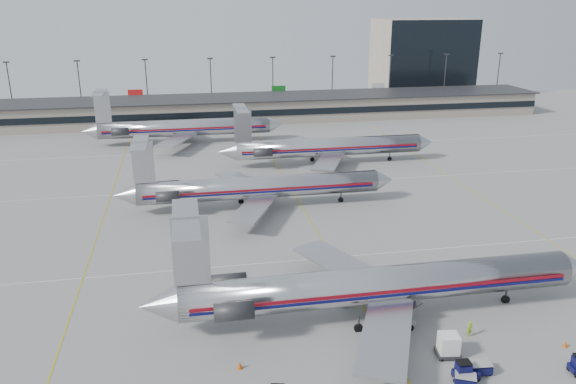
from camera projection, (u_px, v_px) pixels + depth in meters
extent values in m
plane|color=gray|center=(357.00, 297.00, 61.09)|extent=(260.00, 260.00, 0.00)
cube|color=silver|center=(333.00, 257.00, 70.39)|extent=(160.00, 0.15, 0.02)
cube|color=gray|center=(248.00, 109.00, 151.27)|extent=(160.00, 16.00, 6.00)
cube|color=black|center=(252.00, 114.00, 143.67)|extent=(160.00, 0.20, 1.60)
cube|color=#2D2D30|center=(248.00, 97.00, 150.27)|extent=(162.00, 17.00, 0.30)
cylinder|color=#38383D|center=(11.00, 91.00, 151.77)|extent=(0.30, 0.30, 15.00)
cube|color=#2D2D30|center=(6.00, 62.00, 149.32)|extent=(1.60, 0.40, 0.35)
cylinder|color=#38383D|center=(80.00, 89.00, 154.94)|extent=(0.30, 0.30, 15.00)
cube|color=#2D2D30|center=(77.00, 61.00, 152.48)|extent=(1.60, 0.40, 0.35)
cylinder|color=#38383D|center=(147.00, 87.00, 158.10)|extent=(0.30, 0.30, 15.00)
cube|color=#2D2D30|center=(145.00, 60.00, 155.64)|extent=(1.60, 0.40, 0.35)
cylinder|color=#38383D|center=(211.00, 85.00, 161.26)|extent=(0.30, 0.30, 15.00)
cube|color=#2D2D30|center=(210.00, 58.00, 158.81)|extent=(1.60, 0.40, 0.35)
cylinder|color=#38383D|center=(273.00, 84.00, 164.42)|extent=(0.30, 0.30, 15.00)
cube|color=#2D2D30|center=(273.00, 57.00, 161.97)|extent=(1.60, 0.40, 0.35)
cylinder|color=#38383D|center=(332.00, 82.00, 167.58)|extent=(0.30, 0.30, 15.00)
cube|color=#2D2D30|center=(333.00, 56.00, 165.13)|extent=(1.60, 0.40, 0.35)
cylinder|color=#38383D|center=(389.00, 81.00, 170.74)|extent=(0.30, 0.30, 15.00)
cube|color=#2D2D30|center=(391.00, 55.00, 168.29)|extent=(1.60, 0.40, 0.35)
cylinder|color=#38383D|center=(445.00, 79.00, 173.90)|extent=(0.30, 0.30, 15.00)
cube|color=#2D2D30|center=(447.00, 54.00, 171.45)|extent=(1.60, 0.40, 0.35)
cylinder|color=#38383D|center=(498.00, 78.00, 177.06)|extent=(0.30, 0.30, 15.00)
cube|color=#2D2D30|center=(501.00, 53.00, 174.61)|extent=(1.60, 0.40, 0.35)
cube|color=tan|center=(422.00, 58.00, 186.99)|extent=(30.00, 20.00, 25.00)
cylinder|color=#B9B8BD|center=(381.00, 285.00, 56.30)|extent=(40.22, 3.72, 3.72)
cone|color=#B9B8BD|center=(574.00, 267.00, 60.11)|extent=(3.22, 3.72, 3.72)
cone|color=#AEAEB2|center=(158.00, 305.00, 52.45)|extent=(3.62, 3.72, 3.72)
cube|color=maroon|center=(388.00, 292.00, 54.51)|extent=(38.21, 0.05, 0.35)
cube|color=#0B0C4F|center=(388.00, 296.00, 54.64)|extent=(38.21, 0.05, 0.28)
cube|color=#AEAEB2|center=(342.00, 265.00, 62.82)|extent=(9.35, 13.63, 0.32)
cube|color=#AEAEB2|center=(386.00, 334.00, 49.72)|extent=(9.35, 13.63, 0.32)
cube|color=#AEAEB2|center=(191.00, 251.00, 51.33)|extent=(3.42, 0.25, 6.84)
cube|color=#AEAEB2|center=(185.00, 219.00, 50.24)|extent=(2.41, 10.56, 0.18)
cylinder|color=#2D2D30|center=(228.00, 282.00, 56.22)|extent=(3.62, 1.71, 1.71)
cylinder|color=#2D2D30|center=(234.00, 311.00, 50.89)|extent=(3.62, 1.71, 1.71)
cylinder|color=#2D2D30|center=(506.00, 295.00, 59.64)|extent=(0.20, 0.20, 1.66)
cylinder|color=#2D2D30|center=(359.00, 324.00, 54.39)|extent=(0.20, 0.20, 1.66)
cylinder|color=#2D2D30|center=(345.00, 299.00, 58.88)|extent=(0.20, 0.20, 1.66)
cylinder|color=black|center=(505.00, 299.00, 59.79)|extent=(0.91, 0.30, 0.91)
cylinder|color=#B9B8BD|center=(260.00, 187.00, 86.61)|extent=(37.18, 3.44, 3.44)
cone|color=#B9B8BD|center=(384.00, 180.00, 90.13)|extent=(2.97, 3.44, 3.44)
cone|color=#AEAEB2|center=(125.00, 195.00, 83.05)|extent=(3.35, 3.44, 3.44)
cube|color=maroon|center=(262.00, 190.00, 84.95)|extent=(35.32, 0.05, 0.33)
cube|color=#0B0C4F|center=(262.00, 192.00, 85.07)|extent=(35.32, 0.05, 0.26)
cube|color=#AEAEB2|center=(244.00, 181.00, 92.63)|extent=(8.65, 12.60, 0.30)
cube|color=#AEAEB2|center=(254.00, 208.00, 80.53)|extent=(8.65, 12.60, 0.30)
cube|color=#AEAEB2|center=(143.00, 162.00, 82.01)|extent=(3.16, 0.23, 6.32)
cube|color=#AEAEB2|center=(139.00, 143.00, 81.00)|extent=(2.23, 9.76, 0.17)
cylinder|color=#2D2D30|center=(168.00, 186.00, 86.53)|extent=(3.35, 1.58, 1.58)
cylinder|color=#2D2D30|center=(168.00, 197.00, 81.60)|extent=(3.35, 1.58, 1.58)
cylinder|color=#2D2D30|center=(341.00, 197.00, 89.69)|extent=(0.19, 0.19, 1.53)
cylinder|color=#2D2D30|center=(244.00, 208.00, 84.84)|extent=(0.19, 0.19, 1.53)
cylinder|color=#2D2D30|center=(241.00, 199.00, 88.99)|extent=(0.19, 0.19, 1.53)
cylinder|color=black|center=(341.00, 200.00, 89.84)|extent=(0.84, 0.28, 0.84)
cylinder|color=#B9B8BD|center=(330.00, 147.00, 109.98)|extent=(36.82, 3.58, 3.58)
cone|color=#B9B8BD|center=(425.00, 142.00, 113.49)|extent=(3.10, 3.58, 3.58)
cone|color=#AEAEB2|center=(227.00, 152.00, 106.44)|extent=(3.49, 3.58, 3.58)
cube|color=maroon|center=(332.00, 148.00, 108.26)|extent=(34.98, 0.05, 0.34)
cube|color=#0B0C4F|center=(332.00, 150.00, 108.38)|extent=(34.98, 0.05, 0.27)
cube|color=#AEAEB2|center=(312.00, 144.00, 116.26)|extent=(9.01, 13.13, 0.31)
cube|color=#AEAEB2|center=(329.00, 161.00, 103.65)|extent=(9.01, 13.13, 0.31)
cube|color=#AEAEB2|center=(243.00, 125.00, 105.36)|extent=(3.29, 0.24, 6.59)
cube|color=#AEAEB2|center=(241.00, 108.00, 104.31)|extent=(2.33, 10.17, 0.17)
cylinder|color=#2D2D30|center=(259.00, 145.00, 110.07)|extent=(3.49, 1.65, 1.65)
cylinder|color=#2D2D30|center=(263.00, 152.00, 104.94)|extent=(3.49, 1.65, 1.65)
cylinder|color=#2D2D30|center=(390.00, 157.00, 113.03)|extent=(0.19, 0.19, 1.60)
cylinder|color=#2D2D30|center=(318.00, 164.00, 108.15)|extent=(0.19, 0.19, 1.60)
cylinder|color=#2D2D30|center=(312.00, 157.00, 112.47)|extent=(0.19, 0.19, 1.60)
cylinder|color=black|center=(390.00, 159.00, 113.18)|extent=(0.87, 0.29, 0.87)
cylinder|color=#B9B8BD|center=(185.00, 128.00, 126.14)|extent=(37.90, 3.69, 3.69)
cone|color=#B9B8BD|center=(275.00, 124.00, 129.75)|extent=(3.19, 3.69, 3.69)
cone|color=#AEAEB2|center=(89.00, 132.00, 122.49)|extent=(3.59, 3.69, 3.69)
cube|color=maroon|center=(186.00, 129.00, 124.36)|extent=(36.00, 0.05, 0.35)
cube|color=#0B0C4F|center=(186.00, 131.00, 124.49)|extent=(36.00, 0.05, 0.28)
cube|color=#AEAEB2|center=(177.00, 126.00, 132.60)|extent=(9.28, 13.52, 0.32)
cube|color=#AEAEB2|center=(177.00, 140.00, 119.62)|extent=(9.28, 13.52, 0.32)
cube|color=#AEAEB2|center=(102.00, 107.00, 121.38)|extent=(3.39, 0.25, 6.78)
cube|color=#AEAEB2|center=(99.00, 92.00, 120.30)|extent=(2.39, 10.47, 0.18)
cylinder|color=#2D2D30|center=(122.00, 126.00, 126.23)|extent=(3.59, 1.70, 1.70)
cylinder|color=#2D2D30|center=(120.00, 132.00, 120.95)|extent=(3.59, 1.70, 1.70)
cylinder|color=#2D2D30|center=(243.00, 137.00, 129.28)|extent=(0.20, 0.20, 1.65)
cylinder|color=#2D2D30|center=(173.00, 142.00, 124.25)|extent=(0.20, 0.20, 1.65)
cylinder|color=#2D2D30|center=(173.00, 138.00, 128.70)|extent=(0.20, 0.20, 1.65)
cylinder|color=black|center=(243.00, 139.00, 129.43)|extent=(0.90, 0.30, 0.90)
cube|color=#090A36|center=(466.00, 374.00, 47.56)|extent=(2.25, 1.24, 0.50)
cube|color=#090A36|center=(463.00, 368.00, 47.32)|extent=(1.26, 1.07, 0.89)
cube|color=black|center=(464.00, 362.00, 47.12)|extent=(1.20, 1.02, 0.08)
cylinder|color=black|center=(471.00, 372.00, 48.25)|extent=(0.56, 0.18, 0.56)
cylinder|color=black|center=(477.00, 379.00, 47.33)|extent=(0.56, 0.18, 0.56)
cylinder|color=black|center=(454.00, 374.00, 47.97)|extent=(0.56, 0.18, 0.56)
cylinder|color=black|center=(460.00, 381.00, 47.05)|extent=(0.56, 0.18, 0.56)
cylinder|color=black|center=(570.00, 368.00, 48.72)|extent=(0.57, 0.18, 0.57)
cube|color=#090A36|center=(480.00, 368.00, 48.34)|extent=(1.96, 1.42, 0.69)
cube|color=gray|center=(480.00, 363.00, 48.19)|extent=(1.96, 1.42, 0.06)
cylinder|color=black|center=(483.00, 367.00, 49.09)|extent=(0.35, 0.14, 0.35)
cylinder|color=black|center=(490.00, 374.00, 48.08)|extent=(0.35, 0.14, 0.35)
cylinder|color=black|center=(469.00, 368.00, 48.84)|extent=(0.35, 0.14, 0.35)
cylinder|color=black|center=(475.00, 376.00, 47.84)|extent=(0.35, 0.14, 0.35)
cube|color=#090A36|center=(465.00, 380.00, 46.83)|extent=(2.08, 1.81, 0.64)
cube|color=gray|center=(466.00, 376.00, 46.68)|extent=(2.08, 1.81, 0.05)
cylinder|color=black|center=(469.00, 379.00, 47.52)|extent=(0.33, 0.13, 0.33)
cylinder|color=black|center=(455.00, 381.00, 47.29)|extent=(0.33, 0.13, 0.33)
cube|color=#2D2D30|center=(448.00, 353.00, 50.79)|extent=(2.30, 2.01, 0.34)
cube|color=white|center=(449.00, 343.00, 50.46)|extent=(1.95, 1.85, 1.72)
cylinder|color=black|center=(452.00, 349.00, 51.62)|extent=(0.28, 0.14, 0.28)
cylinder|color=black|center=(459.00, 358.00, 50.34)|extent=(0.28, 0.14, 0.28)
cylinder|color=black|center=(436.00, 351.00, 51.34)|extent=(0.28, 0.14, 0.28)
cylinder|color=black|center=(443.00, 360.00, 50.06)|extent=(0.28, 0.14, 0.28)
cube|color=gray|center=(394.00, 324.00, 54.95)|extent=(4.36, 2.48, 0.57)
cube|color=#2D2D30|center=(402.00, 312.00, 54.65)|extent=(4.30, 2.05, 1.47)
cylinder|color=black|center=(406.00, 321.00, 55.87)|extent=(0.57, 0.18, 0.57)
cylinder|color=black|center=(411.00, 328.00, 54.70)|extent=(0.57, 0.18, 0.57)
cylinder|color=black|center=(378.00, 324.00, 55.35)|extent=(0.57, 0.18, 0.57)
cylinder|color=black|center=(382.00, 331.00, 54.18)|extent=(0.57, 0.18, 0.57)
imported|color=#8ABF12|center=(470.00, 329.00, 53.59)|extent=(0.68, 0.56, 1.59)
imported|color=#C9F116|center=(442.00, 347.00, 50.59)|extent=(0.96, 0.77, 1.90)
cone|color=#CA4706|center=(566.00, 344.00, 52.08)|extent=(0.54, 0.54, 0.63)
cone|color=#CA4706|center=(240.00, 365.00, 49.04)|extent=(0.63, 0.63, 0.68)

